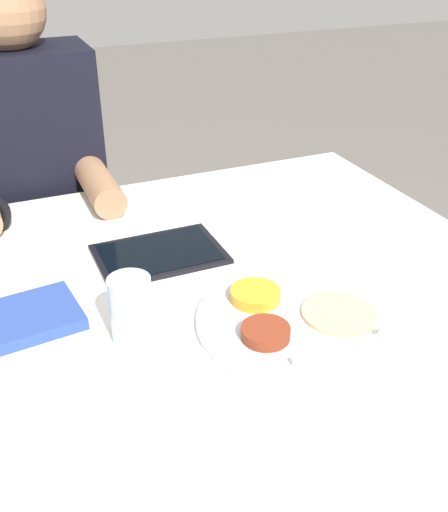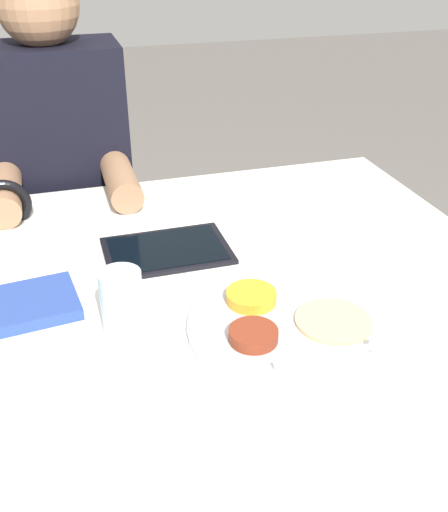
# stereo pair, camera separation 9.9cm
# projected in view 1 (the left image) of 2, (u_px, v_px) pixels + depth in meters

# --- Properties ---
(dining_table) EXTENTS (1.23, 1.07, 0.70)m
(dining_table) POSITION_uv_depth(u_px,v_px,m) (191.00, 462.00, 1.14)
(dining_table) COLOR silver
(dining_table) RESTS_ON ground_plane
(thali_tray) EXTENTS (0.33, 0.33, 0.03)m
(thali_tray) POSITION_uv_depth(u_px,v_px,m) (298.00, 319.00, 0.93)
(thali_tray) COLOR #B7BABF
(thali_tray) RESTS_ON dining_table
(red_notebook) EXTENTS (0.21, 0.15, 0.02)m
(red_notebook) POSITION_uv_depth(u_px,v_px,m) (15.00, 322.00, 0.92)
(red_notebook) COLOR silver
(red_notebook) RESTS_ON dining_table
(tablet_device) EXTENTS (0.23, 0.16, 0.01)m
(tablet_device) POSITION_uv_depth(u_px,v_px,m) (159.00, 254.00, 1.11)
(tablet_device) COLOR black
(tablet_device) RESTS_ON dining_table
(person_diner) EXTENTS (0.34, 0.41, 1.17)m
(person_diner) POSITION_uv_depth(u_px,v_px,m) (41.00, 232.00, 1.51)
(person_diner) COLOR black
(person_diner) RESTS_ON ground_plane
(drinking_glass) EXTENTS (0.06, 0.06, 0.10)m
(drinking_glass) POSITION_uv_depth(u_px,v_px,m) (131.00, 310.00, 0.87)
(drinking_glass) COLOR silver
(drinking_glass) RESTS_ON dining_table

